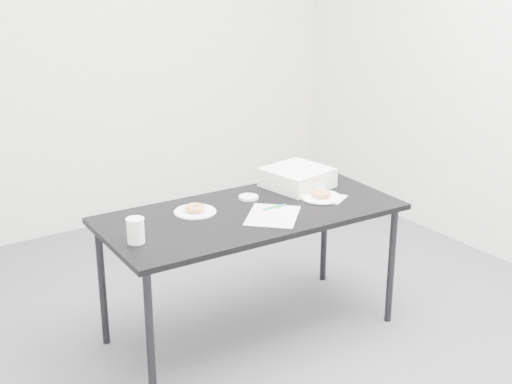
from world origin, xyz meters
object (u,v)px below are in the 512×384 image
donut_near (321,194)px  table (251,220)px  pen (274,207)px  donut_far (195,208)px  plate_near (321,197)px  bakery_box (297,177)px  scorecard (273,216)px  coffee_cup (136,230)px  plate_far (195,212)px

donut_near → table: bearing=172.8°
pen → table: bearing=163.6°
donut_near → donut_far: bearing=163.8°
pen → plate_near: pen is taller
donut_far → bakery_box: 0.65m
scorecard → pen: 0.10m
scorecard → bakery_box: size_ratio=0.97×
coffee_cup → bakery_box: bearing=11.6°
bakery_box → pen: bearing=-155.2°
donut_far → table: bearing=-29.5°
plate_near → coffee_cup: bearing=179.8°
bakery_box → donut_near: bearing=-102.5°
table → coffee_cup: size_ratio=13.08×
pen → donut_near: bearing=-1.2°
plate_far → donut_far: donut_far is taller
donut_near → coffee_cup: bearing=179.8°
pen → donut_far: 0.39m
table → scorecard: bearing=-63.9°
donut_near → donut_far: (-0.64, 0.19, -0.00)m
plate_near → bakery_box: (0.01, 0.22, 0.05)m
coffee_cup → scorecard: bearing=-5.7°
plate_far → plate_near: bearing=-16.2°
plate_far → bakery_box: size_ratio=0.68×
scorecard → plate_near: (0.35, 0.06, 0.00)m
plate_far → bakery_box: bearing=2.9°
plate_near → donut_far: 0.66m
plate_near → donut_far: bearing=163.8°
plate_far → bakery_box: bakery_box is taller
bakery_box → plate_far: bearing=173.1°
scorecard → plate_far: 0.38m
donut_near → plate_far: (-0.64, 0.19, -0.02)m
donut_near → coffee_cup: 1.03m
scorecard → plate_near: bearing=55.0°
scorecard → bakery_box: (0.36, 0.28, 0.05)m
scorecard → bakery_box: 0.46m
pen → plate_far: pen is taller
plate_far → donut_far: bearing=180.0°
scorecard → plate_far: plate_far is taller
scorecard → pen: size_ratio=2.15×
donut_far → pen: bearing=-26.0°
donut_near → bakery_box: size_ratio=0.33×
donut_far → coffee_cup: (-0.40, -0.18, 0.04)m
plate_near → bakery_box: bakery_box is taller
table → plate_far: (-0.24, 0.13, 0.05)m
donut_far → coffee_cup: size_ratio=0.85×
plate_near → coffee_cup: 1.03m
coffee_cup → table: bearing=4.2°
pen → bakery_box: bearing=36.2°
table → bakery_box: bearing=24.3°
pen → plate_far: bearing=155.6°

